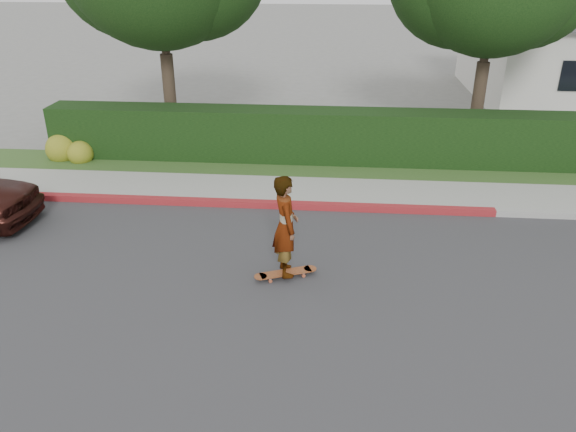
# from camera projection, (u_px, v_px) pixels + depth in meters

# --- Properties ---
(ground) EXTENTS (120.00, 120.00, 0.00)m
(ground) POSITION_uv_depth(u_px,v_px,m) (494.00, 323.00, 8.91)
(ground) COLOR slate
(ground) RESTS_ON ground
(road) EXTENTS (60.00, 8.00, 0.01)m
(road) POSITION_uv_depth(u_px,v_px,m) (494.00, 322.00, 8.90)
(road) COLOR #2D2D30
(road) RESTS_ON ground
(curb_far) EXTENTS (60.00, 0.20, 0.15)m
(curb_far) POSITION_uv_depth(u_px,v_px,m) (449.00, 211.00, 12.57)
(curb_far) COLOR #9E9E99
(curb_far) RESTS_ON ground
(curb_red_section) EXTENTS (12.00, 0.21, 0.15)m
(curb_red_section) POSITION_uv_depth(u_px,v_px,m) (229.00, 203.00, 12.95)
(curb_red_section) COLOR maroon
(curb_red_section) RESTS_ON ground
(sidewalk_far) EXTENTS (60.00, 1.60, 0.12)m
(sidewalk_far) POSITION_uv_depth(u_px,v_px,m) (443.00, 196.00, 13.39)
(sidewalk_far) COLOR gray
(sidewalk_far) RESTS_ON ground
(planting_strip) EXTENTS (60.00, 1.60, 0.10)m
(planting_strip) POSITION_uv_depth(u_px,v_px,m) (433.00, 172.00, 14.83)
(planting_strip) COLOR #2D4C1E
(planting_strip) RESTS_ON ground
(hedge) EXTENTS (15.00, 1.00, 1.50)m
(hedge) POSITION_uv_depth(u_px,v_px,m) (321.00, 137.00, 15.30)
(hedge) COLOR black
(hedge) RESTS_ON ground
(flowering_shrub) EXTENTS (1.40, 1.00, 0.90)m
(flowering_shrub) POSITION_uv_depth(u_px,v_px,m) (68.00, 150.00, 15.60)
(flowering_shrub) COLOR #2D4C19
(flowering_shrub) RESTS_ON ground
(skateboard) EXTENTS (1.16, 0.64, 0.11)m
(skateboard) POSITION_uv_depth(u_px,v_px,m) (286.00, 273.00, 10.09)
(skateboard) COLOR #B25231
(skateboard) RESTS_ON ground
(skateboarder) EXTENTS (0.62, 0.77, 1.85)m
(skateboarder) POSITION_uv_depth(u_px,v_px,m) (286.00, 226.00, 9.69)
(skateboarder) COLOR white
(skateboarder) RESTS_ON skateboard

